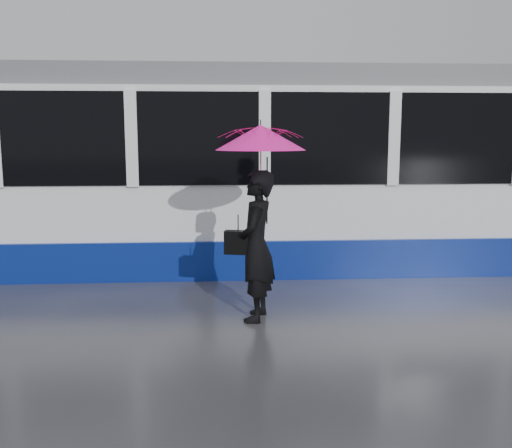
{
  "coord_description": "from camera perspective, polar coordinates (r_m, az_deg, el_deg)",
  "views": [
    {
      "loc": [
        -0.83,
        -7.45,
        2.24
      ],
      "look_at": [
        -0.35,
        -0.08,
        1.1
      ],
      "focal_mm": 40.0,
      "sensor_mm": 36.0,
      "label": 1
    }
  ],
  "objects": [
    {
      "name": "rails",
      "position": [
        10.23,
        1.02,
        -3.82
      ],
      "size": [
        34.0,
        1.51,
        0.02
      ],
      "color": "#3F3D38",
      "rests_on": "ground"
    },
    {
      "name": "handbag",
      "position": [
        6.93,
        -1.79,
        -1.84
      ],
      "size": [
        0.35,
        0.21,
        0.46
      ],
      "rotation": [
        0.0,
        0.0,
        -0.22
      ],
      "color": "black",
      "rests_on": "ground"
    },
    {
      "name": "woman",
      "position": [
        6.92,
        0.03,
        -2.21
      ],
      "size": [
        0.57,
        0.75,
        1.84
      ],
      "primitive_type": "imported",
      "rotation": [
        0.0,
        0.0,
        -1.79
      ],
      "color": "black",
      "rests_on": "ground"
    },
    {
      "name": "umbrella",
      "position": [
        6.8,
        0.46,
        6.89
      ],
      "size": [
        1.29,
        1.29,
        1.24
      ],
      "rotation": [
        0.0,
        0.0,
        -0.22
      ],
      "color": "#FC157B",
      "rests_on": "ground"
    },
    {
      "name": "ground",
      "position": [
        7.82,
        2.54,
        -7.88
      ],
      "size": [
        90.0,
        90.0,
        0.0
      ],
      "primitive_type": "plane",
      "color": "#2C2C31",
      "rests_on": "ground"
    },
    {
      "name": "tram",
      "position": [
        10.46,
        14.15,
        5.22
      ],
      "size": [
        26.0,
        2.56,
        3.35
      ],
      "color": "white",
      "rests_on": "ground"
    }
  ]
}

